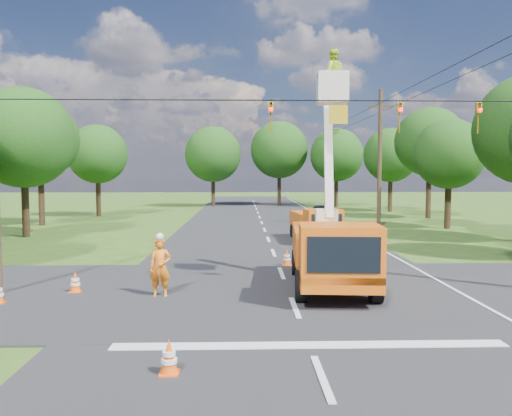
{
  "coord_description": "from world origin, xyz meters",
  "views": [
    {
      "loc": [
        -1.52,
        -14.25,
        3.95
      ],
      "look_at": [
        -0.99,
        5.08,
        2.6
      ],
      "focal_mm": 35.0,
      "sensor_mm": 36.0,
      "label": 1
    }
  ],
  "objects_px": {
    "tree_left_d": "(23,138)",
    "tree_far_a": "(213,154)",
    "bucket_truck": "(332,239)",
    "pole_right_far": "(331,163)",
    "tree_right_c": "(449,154)",
    "tree_left_e": "(40,139)",
    "tree_far_c": "(337,155)",
    "traffic_cone_3": "(75,282)",
    "tree_right_d": "(430,142)",
    "traffic_cone_6": "(339,230)",
    "tree_right_e": "(391,155)",
    "traffic_cone_1": "(287,258)",
    "second_truck": "(316,224)",
    "traffic_cone_0": "(169,357)",
    "pole_right_mid": "(380,157)",
    "traffic_cone_2": "(345,244)",
    "tree_far_b": "(279,150)",
    "ground_worker": "(160,267)",
    "tree_left_f": "(97,154)",
    "distant_car": "(320,212)"
  },
  "relations": [
    {
      "from": "traffic_cone_6",
      "to": "tree_right_e",
      "type": "distance_m",
      "value": 22.94
    },
    {
      "from": "traffic_cone_3",
      "to": "tree_right_d",
      "type": "height_order",
      "value": "tree_right_d"
    },
    {
      "from": "second_truck",
      "to": "traffic_cone_3",
      "type": "height_order",
      "value": "second_truck"
    },
    {
      "from": "traffic_cone_0",
      "to": "traffic_cone_1",
      "type": "height_order",
      "value": "same"
    },
    {
      "from": "traffic_cone_3",
      "to": "tree_far_c",
      "type": "xyz_separation_m",
      "value": [
        16.55,
        41.84,
        5.7
      ]
    },
    {
      "from": "traffic_cone_1",
      "to": "pole_right_far",
      "type": "xyz_separation_m",
      "value": [
        8.13,
        35.28,
        4.75
      ]
    },
    {
      "from": "tree_far_a",
      "to": "tree_left_d",
      "type": "bearing_deg",
      "value": -109.65
    },
    {
      "from": "traffic_cone_0",
      "to": "traffic_cone_2",
      "type": "xyz_separation_m",
      "value": [
        6.64,
        15.49,
        0.0
      ]
    },
    {
      "from": "tree_left_d",
      "to": "tree_right_c",
      "type": "distance_m",
      "value": 28.49
    },
    {
      "from": "traffic_cone_3",
      "to": "tree_far_c",
      "type": "bearing_deg",
      "value": 68.41
    },
    {
      "from": "bucket_truck",
      "to": "tree_far_c",
      "type": "relative_size",
      "value": 0.89
    },
    {
      "from": "tree_left_d",
      "to": "tree_far_a",
      "type": "xyz_separation_m",
      "value": [
        10.0,
        28.0,
        0.06
      ]
    },
    {
      "from": "traffic_cone_3",
      "to": "bucket_truck",
      "type": "bearing_deg",
      "value": 2.41
    },
    {
      "from": "traffic_cone_0",
      "to": "tree_far_b",
      "type": "distance_m",
      "value": 52.43
    },
    {
      "from": "traffic_cone_3",
      "to": "tree_left_e",
      "type": "height_order",
      "value": "tree_left_e"
    },
    {
      "from": "traffic_cone_3",
      "to": "tree_far_b",
      "type": "height_order",
      "value": "tree_far_b"
    },
    {
      "from": "ground_worker",
      "to": "tree_left_e",
      "type": "bearing_deg",
      "value": 118.89
    },
    {
      "from": "traffic_cone_2",
      "to": "pole_right_mid",
      "type": "bearing_deg",
      "value": 66.72
    },
    {
      "from": "pole_right_far",
      "to": "tree_left_e",
      "type": "xyz_separation_m",
      "value": [
        -25.3,
        -18.0,
        1.38
      ]
    },
    {
      "from": "ground_worker",
      "to": "tree_right_c",
      "type": "bearing_deg",
      "value": 47.76
    },
    {
      "from": "traffic_cone_3",
      "to": "tree_right_c",
      "type": "distance_m",
      "value": 28.1
    },
    {
      "from": "traffic_cone_1",
      "to": "tree_far_c",
      "type": "bearing_deg",
      "value": 76.24
    },
    {
      "from": "pole_right_mid",
      "to": "distant_car",
      "type": "bearing_deg",
      "value": 121.9
    },
    {
      "from": "tree_left_e",
      "to": "tree_far_c",
      "type": "bearing_deg",
      "value": 37.25
    },
    {
      "from": "tree_far_b",
      "to": "tree_far_c",
      "type": "relative_size",
      "value": 1.12
    },
    {
      "from": "second_truck",
      "to": "traffic_cone_2",
      "type": "relative_size",
      "value": 7.7
    },
    {
      "from": "ground_worker",
      "to": "pole_right_far",
      "type": "distance_m",
      "value": 42.59
    },
    {
      "from": "tree_left_f",
      "to": "tree_right_e",
      "type": "height_order",
      "value": "tree_right_e"
    },
    {
      "from": "bucket_truck",
      "to": "pole_right_far",
      "type": "bearing_deg",
      "value": 84.29
    },
    {
      "from": "second_truck",
      "to": "traffic_cone_0",
      "type": "distance_m",
      "value": 19.95
    },
    {
      "from": "distant_car",
      "to": "tree_right_d",
      "type": "bearing_deg",
      "value": 27.14
    },
    {
      "from": "tree_right_d",
      "to": "ground_worker",
      "type": "bearing_deg",
      "value": -124.61
    },
    {
      "from": "traffic_cone_0",
      "to": "tree_far_c",
      "type": "xyz_separation_m",
      "value": [
        12.46,
        48.69,
        5.7
      ]
    },
    {
      "from": "traffic_cone_1",
      "to": "tree_right_c",
      "type": "xyz_separation_m",
      "value": [
        12.83,
        14.28,
        4.95
      ]
    },
    {
      "from": "traffic_cone_6",
      "to": "tree_far_a",
      "type": "distance_m",
      "value": 30.39
    },
    {
      "from": "pole_right_mid",
      "to": "traffic_cone_2",
      "type": "bearing_deg",
      "value": -113.28
    },
    {
      "from": "traffic_cone_3",
      "to": "pole_right_mid",
      "type": "height_order",
      "value": "pole_right_mid"
    },
    {
      "from": "bucket_truck",
      "to": "traffic_cone_2",
      "type": "height_order",
      "value": "bucket_truck"
    },
    {
      "from": "tree_right_d",
      "to": "tree_far_c",
      "type": "distance_m",
      "value": 15.92
    },
    {
      "from": "traffic_cone_6",
      "to": "pole_right_mid",
      "type": "xyz_separation_m",
      "value": [
        3.97,
        5.27,
        4.75
      ]
    },
    {
      "from": "traffic_cone_1",
      "to": "tree_left_e",
      "type": "xyz_separation_m",
      "value": [
        -17.17,
        17.28,
        6.13
      ]
    },
    {
      "from": "tree_right_c",
      "to": "tree_far_b",
      "type": "relative_size",
      "value": 0.76
    },
    {
      "from": "tree_far_b",
      "to": "tree_far_c",
      "type": "height_order",
      "value": "tree_far_b"
    },
    {
      "from": "traffic_cone_1",
      "to": "traffic_cone_2",
      "type": "height_order",
      "value": "same"
    },
    {
      "from": "tree_left_f",
      "to": "tree_right_d",
      "type": "height_order",
      "value": "tree_right_d"
    },
    {
      "from": "traffic_cone_6",
      "to": "bucket_truck",
      "type": "bearing_deg",
      "value": -101.89
    },
    {
      "from": "traffic_cone_2",
      "to": "pole_right_far",
      "type": "relative_size",
      "value": 0.07
    },
    {
      "from": "tree_right_e",
      "to": "tree_far_c",
      "type": "bearing_deg",
      "value": 121.56
    },
    {
      "from": "ground_worker",
      "to": "traffic_cone_3",
      "type": "distance_m",
      "value": 3.03
    },
    {
      "from": "bucket_truck",
      "to": "tree_right_e",
      "type": "distance_m",
      "value": 36.82
    }
  ]
}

